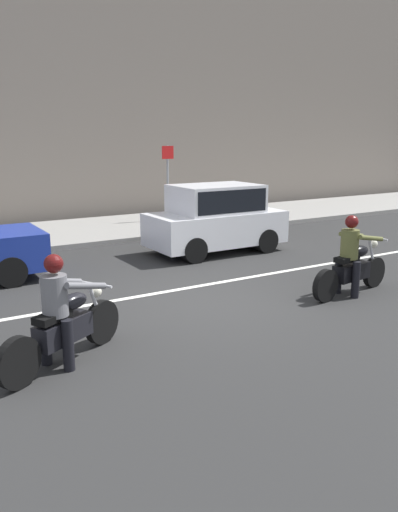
% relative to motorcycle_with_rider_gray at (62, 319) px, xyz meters
% --- Properties ---
extents(ground_plane, '(80.00, 80.00, 0.00)m').
position_rel_motorcycle_with_rider_gray_xyz_m(ground_plane, '(3.03, 1.31, -0.63)').
color(ground_plane, '#282828').
extents(sidewalk_slab, '(40.00, 4.40, 0.14)m').
position_rel_motorcycle_with_rider_gray_xyz_m(sidewalk_slab, '(3.03, 9.31, -0.56)').
color(sidewalk_slab, gray).
rests_on(sidewalk_slab, ground_plane).
extents(building_facade, '(40.00, 1.40, 13.52)m').
position_rel_motorcycle_with_rider_gray_xyz_m(building_facade, '(3.03, 12.71, 6.13)').
color(building_facade, slate).
rests_on(building_facade, ground_plane).
extents(lane_marking_stripe, '(18.00, 0.14, 0.01)m').
position_rel_motorcycle_with_rider_gray_xyz_m(lane_marking_stripe, '(2.71, 2.21, -0.63)').
color(lane_marking_stripe, silver).
rests_on(lane_marking_stripe, ground_plane).
extents(motorcycle_with_rider_gray, '(2.01, 1.25, 1.54)m').
position_rel_motorcycle_with_rider_gray_xyz_m(motorcycle_with_rider_gray, '(0.00, 0.00, 0.00)').
color(motorcycle_with_rider_gray, black).
rests_on(motorcycle_with_rider_gray, ground_plane).
extents(motorcycle_with_rider_olive, '(2.21, 0.73, 1.57)m').
position_rel_motorcycle_with_rider_gray_xyz_m(motorcycle_with_rider_olive, '(5.73, 0.21, 0.01)').
color(motorcycle_with_rider_olive, black).
rests_on(motorcycle_with_rider_olive, ground_plane).
extents(parked_hatchback_white, '(3.60, 1.76, 1.80)m').
position_rel_motorcycle_with_rider_gray_xyz_m(parked_hatchback_white, '(5.55, 4.75, 0.30)').
color(parked_hatchback_white, silver).
rests_on(parked_hatchback_white, ground_plane).
extents(street_sign_post, '(0.44, 0.08, 2.61)m').
position_rel_motorcycle_with_rider_gray_xyz_m(street_sign_post, '(6.63, 9.46, 1.09)').
color(street_sign_post, gray).
rests_on(street_sign_post, sidewalk_slab).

